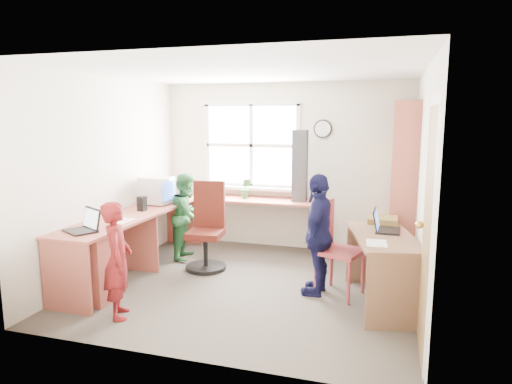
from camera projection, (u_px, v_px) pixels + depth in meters
room at (253, 179)px, 5.13m from camera, size 3.64×3.44×2.44m
l_desk at (134, 245)px, 5.26m from camera, size 2.38×2.95×0.75m
right_desk at (382, 254)px, 4.65m from camera, size 0.86×1.37×0.73m
bookshelf at (403, 190)px, 5.73m from camera, size 0.30×1.02×2.10m
swivel_chair at (207, 231)px, 5.80m from camera, size 0.56×0.56×1.10m
wooden_chair at (334, 244)px, 4.93m from camera, size 0.56×0.56×1.02m
crt_monitor at (157, 190)px, 6.14m from camera, size 0.40×0.36×0.37m
laptop_left at (85, 226)px, 4.69m from camera, size 0.43×0.41×0.23m
laptop_right at (383, 226)px, 4.77m from camera, size 0.29×0.34×0.23m
speaker_a at (142, 204)px, 5.70m from camera, size 0.10×0.10×0.18m
speaker_b at (164, 196)px, 6.29m from camera, size 0.09×0.09×0.16m
cd_tower at (300, 166)px, 6.32m from camera, size 0.20×0.18×0.99m
game_box at (383, 220)px, 5.16m from camera, size 0.33×0.33×0.06m
paper_a at (121, 221)px, 5.15m from camera, size 0.22×0.30×0.00m
paper_b at (377, 243)px, 4.31m from camera, size 0.21×0.28×0.00m
potted_plant at (246, 188)px, 6.59m from camera, size 0.16×0.13×0.29m
person_red at (118, 260)px, 4.34m from camera, size 0.44×0.49×1.13m
person_green at (187, 216)px, 6.20m from camera, size 0.53×0.64×1.17m
person_navy at (319, 234)px, 4.92m from camera, size 0.39×0.80×1.32m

